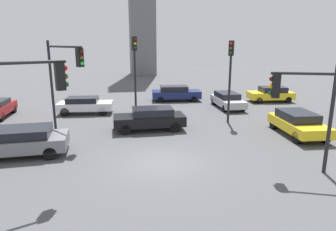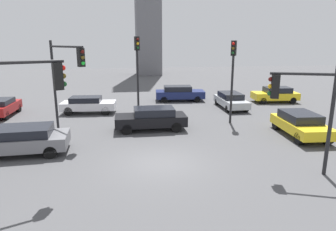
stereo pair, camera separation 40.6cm
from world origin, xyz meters
name	(u,v)px [view 2 (the right image)]	position (x,y,z in m)	size (l,w,h in m)	color
ground_plane	(160,163)	(0.00, 0.00, 0.00)	(106.47, 106.47, 0.00)	#4C4C4F
traffic_light_0	(137,62)	(-0.41, 9.50, 4.10)	(0.40, 0.49, 5.96)	black
traffic_light_1	(233,67)	(5.86, 6.43, 3.92)	(0.44, 0.49, 5.67)	black
traffic_light_2	(66,69)	(-4.87, 5.37, 4.00)	(2.41, 3.28, 5.68)	black
traffic_light_3	(302,100)	(5.72, -1.90, 3.24)	(2.52, 1.13, 4.71)	black
traffic_light_4	(19,98)	(-5.28, -2.09, 3.67)	(2.93, 1.35, 5.24)	black
car_0	(301,124)	(8.97, 2.88, 0.76)	(2.34, 4.54, 1.42)	yellow
car_1	(179,93)	(3.89, 15.01, 0.76)	(4.81, 2.34, 1.44)	navy
car_2	(2,107)	(-10.77, 11.04, 0.73)	(1.81, 3.95, 1.35)	maroon
car_3	(275,94)	(12.73, 12.86, 0.75)	(4.29, 2.24, 1.43)	yellow
car_4	(21,140)	(-6.82, 2.34, 0.76)	(4.76, 2.31, 1.42)	slate
car_5	(151,118)	(0.18, 5.59, 0.78)	(4.57, 1.89, 1.46)	black
car_6	(231,100)	(7.63, 11.04, 0.70)	(1.92, 4.40, 1.32)	#ADB2B7
car_7	(88,104)	(-4.33, 11.01, 0.73)	(4.35, 2.12, 1.34)	silver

